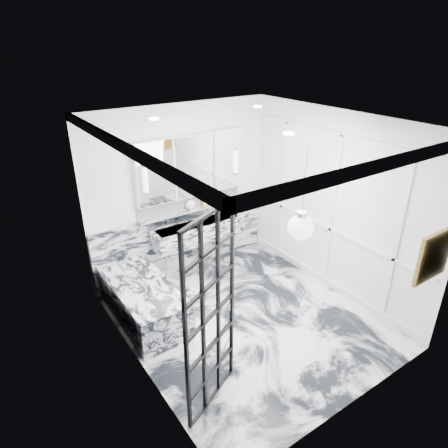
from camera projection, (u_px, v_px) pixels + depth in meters
floor at (247, 319)px, 5.72m from camera, size 3.60×3.60×0.00m
ceiling at (253, 122)px, 4.52m from camera, size 3.60×3.60×0.00m
wall_back at (181, 191)px, 6.46m from camera, size 3.60×0.00×3.60m
wall_front at (365, 302)px, 3.78m from camera, size 3.60×0.00×3.60m
wall_left at (132, 270)px, 4.31m from camera, size 0.00×3.60×3.60m
wall_right at (334, 205)px, 5.94m from camera, size 0.00×3.60×3.60m
marble_clad_back at (184, 240)px, 6.82m from camera, size 3.18×0.05×1.05m
marble_clad_left at (134, 274)px, 4.34m from camera, size 0.02×3.56×2.68m
panel_molding at (333, 211)px, 5.97m from camera, size 0.03×3.40×2.30m
soap_bottle_a at (205, 200)px, 6.68m from camera, size 0.09×0.09×0.21m
soap_bottle_b at (220, 197)px, 6.85m from camera, size 0.08×0.08×0.15m
soap_bottle_c at (219, 198)px, 6.84m from camera, size 0.12×0.12×0.15m
face_pot at (190, 205)px, 6.55m from camera, size 0.17×0.17×0.17m
amber_bottle at (203, 203)px, 6.68m from camera, size 0.04×0.04×0.10m
flower_vase at (193, 302)px, 5.10m from camera, size 0.08×0.08×0.12m
crittall_door at (211, 316)px, 4.01m from camera, size 0.81×0.42×2.26m
artwork at (434, 256)px, 4.38m from camera, size 0.49×0.05×0.49m
pendant_light at (301, 227)px, 4.01m from camera, size 0.26×0.26×0.26m
trough_sink at (198, 231)px, 6.65m from camera, size 1.60×0.45×0.30m
ledge at (193, 209)px, 6.62m from camera, size 1.90×0.14×0.04m
subway_tile at (190, 201)px, 6.61m from camera, size 1.90×0.03×0.23m
mirror_cabinet at (191, 166)px, 6.30m from camera, size 1.90×0.16×1.00m
sconce_left at (146, 179)px, 5.83m from camera, size 0.07×0.07×0.40m
sconce_right at (236, 161)px, 6.67m from camera, size 0.07×0.07×0.40m
bathtub at (143, 300)px, 5.67m from camera, size 0.75×1.65×0.55m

